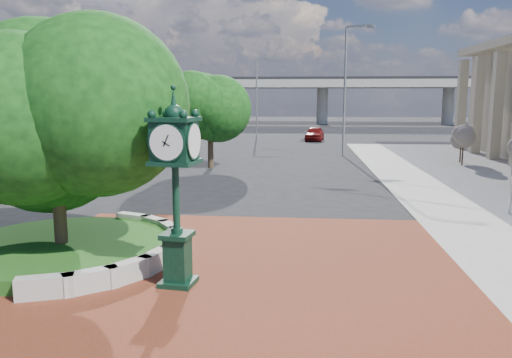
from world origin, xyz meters
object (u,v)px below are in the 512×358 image
object	(u,v)px
street_lamp_near	(348,81)
street_lamp_far	(258,92)
post_clock	(176,181)
parked_car	(315,134)

from	to	relation	value
street_lamp_near	street_lamp_far	bearing A→B (deg)	115.96
post_clock	parked_car	xyz separation A→B (m)	(4.20, 40.60, -1.84)
parked_car	street_lamp_far	size ratio (longest dim) A/B	0.50
street_lamp_near	post_clock	bearing A→B (deg)	-103.02
street_lamp_near	street_lamp_far	xyz separation A→B (m)	(-8.18, 16.79, -0.62)
street_lamp_near	street_lamp_far	world-z (taller)	street_lamp_near
parked_car	street_lamp_near	bearing A→B (deg)	-74.30
post_clock	street_lamp_far	world-z (taller)	street_lamp_far
parked_car	street_lamp_far	xyz separation A→B (m)	(-6.11, 3.29, 4.29)
post_clock	street_lamp_near	distance (m)	27.97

